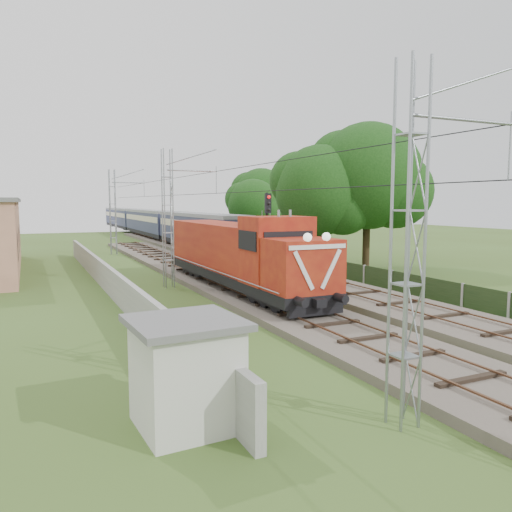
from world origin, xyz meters
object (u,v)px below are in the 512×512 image
locomotive (239,253)px  coach_rake (150,221)px  signal_post (268,221)px  relay_hut (186,372)px

locomotive → coach_rake: size_ratio=0.26×
locomotive → coach_rake: locomotive is taller
signal_post → locomotive: bearing=-137.2°
coach_rake → relay_hut: coach_rake is taller
relay_hut → coach_rake: bearing=77.9°
coach_rake → relay_hut: 59.05m
relay_hut → locomotive: bearing=63.2°
locomotive → relay_hut: 16.42m
locomotive → relay_hut: bearing=-116.8°
locomotive → relay_hut: (-7.40, -14.62, -0.96)m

